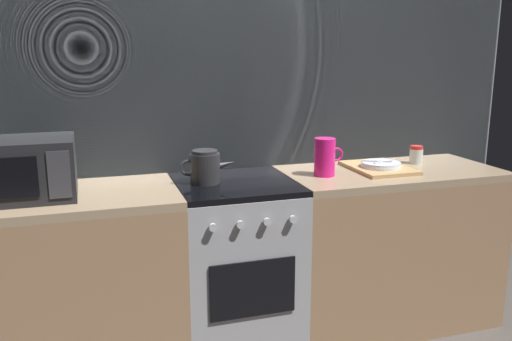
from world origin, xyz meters
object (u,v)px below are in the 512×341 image
object	(u,v)px
stove_unit	(236,265)
pitcher	(325,157)
kettle	(205,167)
spice_jar	(416,155)
dish_pile	(379,167)
microwave	(21,169)

from	to	relation	value
stove_unit	pitcher	world-z (taller)	pitcher
kettle	spice_jar	xyz separation A→B (m)	(1.27, 0.08, -0.03)
pitcher	stove_unit	bearing A→B (deg)	178.41
dish_pile	spice_jar	size ratio (longest dim) A/B	3.81
stove_unit	kettle	size ratio (longest dim) A/B	3.16
microwave	kettle	bearing A→B (deg)	2.17
kettle	spice_jar	world-z (taller)	kettle
stove_unit	spice_jar	size ratio (longest dim) A/B	8.57
dish_pile	stove_unit	bearing A→B (deg)	-178.69
stove_unit	microwave	size ratio (longest dim) A/B	1.96
dish_pile	pitcher	bearing A→B (deg)	-174.61
stove_unit	spice_jar	distance (m)	1.24
microwave	stove_unit	bearing A→B (deg)	0.50
dish_pile	spice_jar	bearing A→B (deg)	16.25
stove_unit	pitcher	distance (m)	0.74
spice_jar	kettle	bearing A→B (deg)	-176.35
microwave	spice_jar	distance (m)	2.12
stove_unit	dish_pile	world-z (taller)	dish_pile
microwave	spice_jar	world-z (taller)	microwave
microwave	pitcher	xyz separation A→B (m)	(1.48, -0.00, -0.03)
stove_unit	kettle	distance (m)	0.55
stove_unit	pitcher	size ratio (longest dim) A/B	4.50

